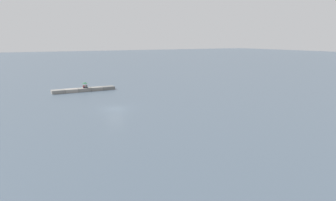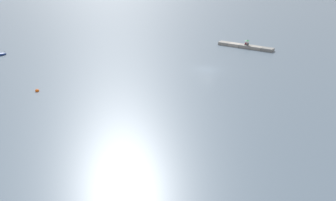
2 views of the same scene
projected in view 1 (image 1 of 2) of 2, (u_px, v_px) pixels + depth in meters
ground_plane at (115, 109)px, 50.94m from camera, size 500.00×500.00×0.00m
seawall_pier at (84, 90)px, 68.08m from camera, size 13.51×1.94×0.71m
person_seated_grey_left at (87, 87)px, 68.19m from camera, size 0.43×0.63×0.73m
person_seated_maroon_right at (84, 87)px, 67.96m from camera, size 0.43×0.63×0.73m
umbrella_open_green at (85, 83)px, 67.99m from camera, size 1.14×1.14×1.26m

